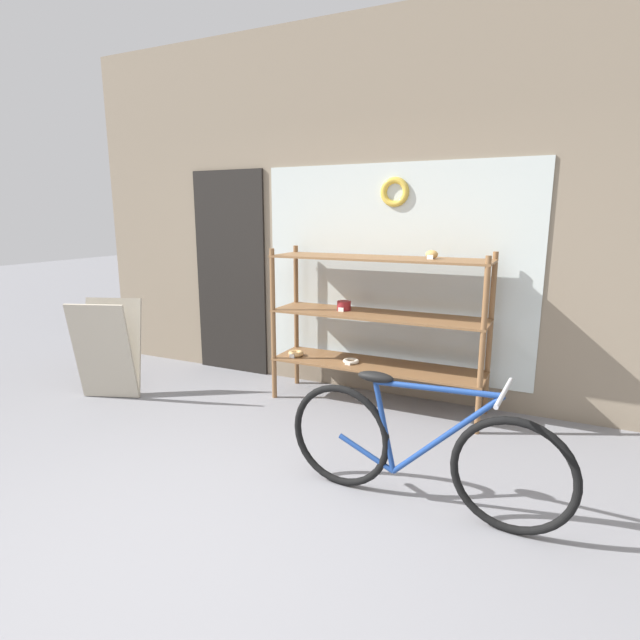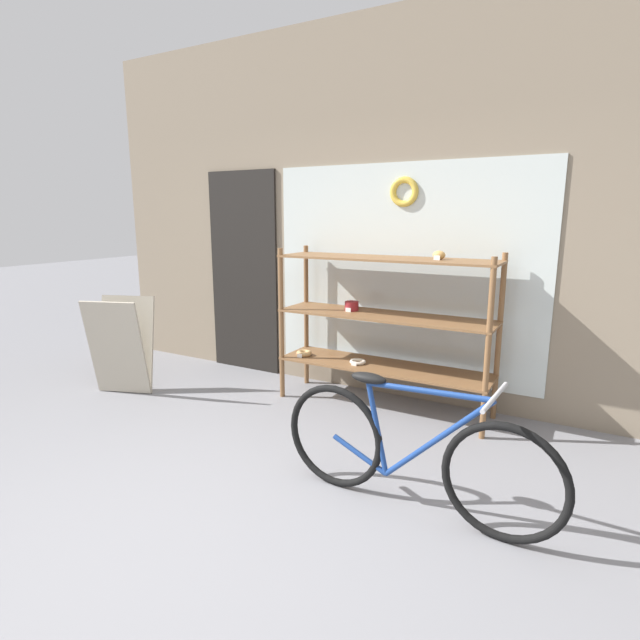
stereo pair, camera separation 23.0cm
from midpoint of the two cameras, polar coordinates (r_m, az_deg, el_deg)
The scene contains 5 objects.
ground_plane at distance 2.90m, azimuth -15.95°, elevation -23.47°, with size 30.00×30.00×0.00m, color gray.
storefront_facade at distance 4.62m, azimuth 4.40°, elevation 11.64°, with size 6.40×0.13×3.35m.
display_case at distance 4.29m, azimuth 4.84°, elevation 0.35°, with size 1.85×0.48×1.38m.
bicycle at distance 2.95m, azimuth 8.90°, elevation -14.47°, with size 1.66×0.46×0.78m.
sandwich_board at distance 4.98m, azimuth -24.31°, elevation -3.11°, with size 0.63×0.54×0.90m.
Camera 1 is at (1.53, -1.78, 1.66)m, focal length 28.00 mm.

